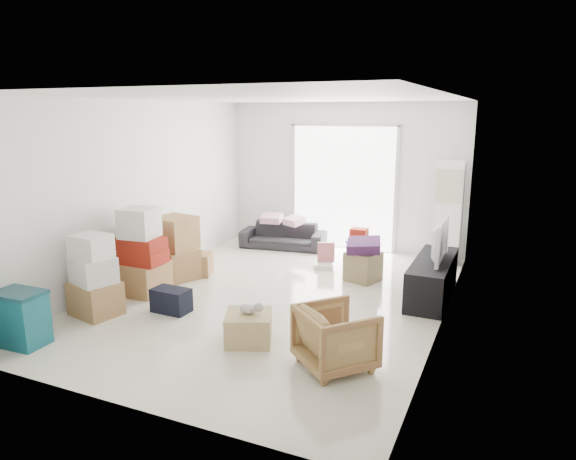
# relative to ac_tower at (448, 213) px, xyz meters

# --- Properties ---
(room_shell) EXTENTS (4.98, 6.48, 3.18)m
(room_shell) POSITION_rel_ac_tower_xyz_m (-1.95, -2.65, 0.48)
(room_shell) COLOR beige
(room_shell) RESTS_ON ground
(sliding_door) EXTENTS (2.10, 0.04, 2.33)m
(sliding_door) POSITION_rel_ac_tower_xyz_m (-1.95, 0.33, 0.37)
(sliding_door) COLOR white
(sliding_door) RESTS_ON room_shell
(ac_tower) EXTENTS (0.45, 0.30, 1.75)m
(ac_tower) POSITION_rel_ac_tower_xyz_m (0.00, 0.00, 0.00)
(ac_tower) COLOR white
(ac_tower) RESTS_ON room_shell
(tv_console) EXTENTS (0.49, 1.63, 0.54)m
(tv_console) POSITION_rel_ac_tower_xyz_m (0.05, -1.76, -0.60)
(tv_console) COLOR black
(tv_console) RESTS_ON room_shell
(television) EXTENTS (0.55, 0.95, 0.12)m
(television) POSITION_rel_ac_tower_xyz_m (0.05, -1.76, -0.27)
(television) COLOR black
(television) RESTS_ON tv_console
(sofa) EXTENTS (1.64, 0.69, 0.62)m
(sofa) POSITION_rel_ac_tower_xyz_m (-2.95, -0.15, -0.56)
(sofa) COLOR #252429
(sofa) RESTS_ON room_shell
(pillow_left) EXTENTS (0.45, 0.38, 0.13)m
(pillow_left) POSITION_rel_ac_tower_xyz_m (-3.19, -0.16, -0.19)
(pillow_left) COLOR #CC95A7
(pillow_left) RESTS_ON sofa
(pillow_right) EXTENTS (0.44, 0.41, 0.12)m
(pillow_right) POSITION_rel_ac_tower_xyz_m (-2.71, -0.19, -0.19)
(pillow_right) COLOR #CC95A7
(pillow_right) RESTS_ON sofa
(armchair) EXTENTS (0.93, 0.93, 0.70)m
(armchair) POSITION_rel_ac_tower_xyz_m (-0.52, -4.22, -0.53)
(armchair) COLOR #A48749
(armchair) RESTS_ON room_shell
(storage_bins) EXTENTS (0.55, 0.40, 0.62)m
(storage_bins) POSITION_rel_ac_tower_xyz_m (-3.85, -5.14, -0.56)
(storage_bins) COLOR #0D4C58
(storage_bins) RESTS_ON room_shell
(box_stack_a) EXTENTS (0.65, 0.58, 1.04)m
(box_stack_a) POSITION_rel_ac_tower_xyz_m (-3.75, -4.14, -0.41)
(box_stack_a) COLOR olive
(box_stack_a) RESTS_ON room_shell
(box_stack_b) EXTENTS (0.67, 0.62, 1.23)m
(box_stack_b) POSITION_rel_ac_tower_xyz_m (-3.75, -3.23, -0.34)
(box_stack_b) COLOR olive
(box_stack_b) RESTS_ON room_shell
(box_stack_c) EXTENTS (0.80, 0.74, 0.96)m
(box_stack_c) POSITION_rel_ac_tower_xyz_m (-3.72, -2.49, -0.41)
(box_stack_c) COLOR olive
(box_stack_c) RESTS_ON room_shell
(loose_box) EXTENTS (0.52, 0.52, 0.34)m
(loose_box) POSITION_rel_ac_tower_xyz_m (-3.50, -2.22, -0.70)
(loose_box) COLOR olive
(loose_box) RESTS_ON room_shell
(duffel_bag) EXTENTS (0.49, 0.30, 0.31)m
(duffel_bag) POSITION_rel_ac_tower_xyz_m (-2.94, -3.67, -0.72)
(duffel_bag) COLOR black
(duffel_bag) RESTS_ON room_shell
(ottoman) EXTENTS (0.56, 0.56, 0.45)m
(ottoman) POSITION_rel_ac_tower_xyz_m (-1.03, -1.44, -0.65)
(ottoman) COLOR #9D875B
(ottoman) RESTS_ON room_shell
(blanket) EXTENTS (0.59, 0.59, 0.14)m
(blanket) POSITION_rel_ac_tower_xyz_m (-1.03, -1.44, -0.36)
(blanket) COLOR #4A2154
(blanket) RESTS_ON ottoman
(kids_table) EXTENTS (0.47, 0.47, 0.60)m
(kids_table) POSITION_rel_ac_tower_xyz_m (-1.36, -0.55, -0.45)
(kids_table) COLOR #141CAC
(kids_table) RESTS_ON room_shell
(toy_walker) EXTENTS (0.38, 0.36, 0.41)m
(toy_walker) POSITION_rel_ac_tower_xyz_m (-1.80, -1.04, -0.76)
(toy_walker) COLOR silver
(toy_walker) RESTS_ON room_shell
(wood_crate) EXTENTS (0.66, 0.66, 0.33)m
(wood_crate) POSITION_rel_ac_tower_xyz_m (-1.60, -4.05, -0.71)
(wood_crate) COLOR tan
(wood_crate) RESTS_ON room_shell
(plush_bunny) EXTENTS (0.27, 0.15, 0.13)m
(plush_bunny) POSITION_rel_ac_tower_xyz_m (-1.57, -4.05, -0.48)
(plush_bunny) COLOR #B2ADA8
(plush_bunny) RESTS_ON wood_crate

